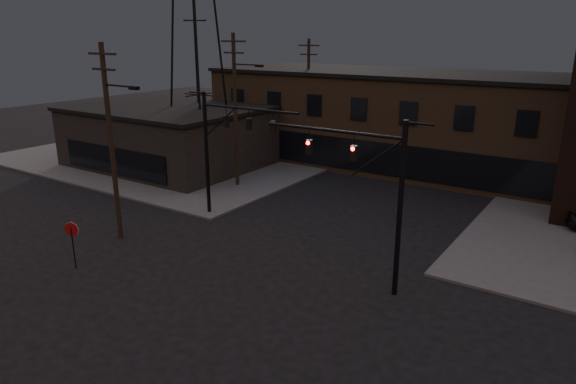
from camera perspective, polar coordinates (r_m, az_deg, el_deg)
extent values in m
plane|color=black|center=(24.05, -7.38, -11.27)|extent=(140.00, 140.00, 0.00)
cube|color=#474744|center=(53.49, -9.75, 4.68)|extent=(30.00, 30.00, 0.15)
cube|color=brown|center=(46.56, 15.81, 7.37)|extent=(40.00, 12.00, 8.00)
cube|color=black|center=(47.49, -13.11, 5.90)|extent=(16.00, 12.00, 5.00)
cylinder|color=black|center=(22.86, 12.32, -2.12)|extent=(0.24, 0.24, 8.00)
cylinder|color=black|center=(23.49, 4.84, 6.81)|extent=(7.00, 0.14, 0.14)
cube|color=#FF140C|center=(23.14, 7.32, 4.30)|extent=(0.28, 0.22, 0.70)
cube|color=#FF140C|center=(24.24, 2.38, 5.01)|extent=(0.28, 0.22, 0.70)
cylinder|color=black|center=(33.32, -9.02, 4.11)|extent=(0.24, 0.24, 8.00)
cylinder|color=black|center=(30.50, -4.39, 9.20)|extent=(7.00, 0.14, 0.14)
cube|color=black|center=(31.73, -6.87, 7.79)|extent=(0.28, 0.22, 0.70)
cube|color=black|center=(30.63, -4.36, 7.53)|extent=(0.28, 0.22, 0.70)
cube|color=black|center=(29.60, -1.67, 7.23)|extent=(0.28, 0.22, 0.70)
cylinder|color=black|center=(28.05, -22.73, -5.78)|extent=(0.06, 0.06, 2.20)
cylinder|color=maroon|center=(27.71, -22.93, -3.86)|extent=(0.72, 0.33, 0.76)
cylinder|color=black|center=(30.17, -19.03, 4.95)|extent=(0.28, 0.28, 11.00)
cube|color=black|center=(29.61, -19.97, 14.24)|extent=(2.20, 0.12, 0.12)
cube|color=black|center=(29.65, -19.81, 12.70)|extent=(1.80, 0.12, 0.12)
cube|color=black|center=(27.91, -16.74, 11.01)|extent=(0.60, 0.25, 0.18)
cylinder|color=black|center=(39.06, -5.86, 8.75)|extent=(0.28, 0.28, 11.50)
cube|color=black|center=(38.65, -6.10, 16.32)|extent=(2.20, 0.12, 0.12)
cube|color=black|center=(38.67, -6.06, 15.14)|extent=(1.80, 0.12, 0.12)
cube|color=black|center=(37.28, -3.22, 13.82)|extent=(0.60, 0.25, 0.18)
cylinder|color=black|center=(49.36, 2.26, 10.27)|extent=(0.28, 0.28, 11.00)
cube|color=black|center=(49.01, 2.33, 15.97)|extent=(2.20, 0.12, 0.12)
cube|color=black|center=(49.04, 2.32, 15.03)|extent=(1.80, 0.12, 0.12)
imported|color=black|center=(43.08, 20.14, 1.73)|extent=(3.16, 4.58, 1.43)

